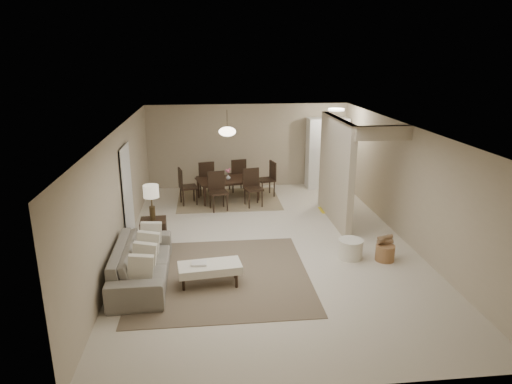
{
  "coord_description": "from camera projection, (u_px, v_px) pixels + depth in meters",
  "views": [
    {
      "loc": [
        -1.21,
        -9.01,
        3.93
      ],
      "look_at": [
        -0.2,
        0.37,
        1.05
      ],
      "focal_mm": 32.0,
      "sensor_mm": 36.0,
      "label": 1
    }
  ],
  "objects": [
    {
      "name": "ceiling",
      "position": [
        268.0,
        128.0,
        9.11
      ],
      "size": [
        9.0,
        9.0,
        0.0
      ],
      "primitive_type": "plane",
      "rotation": [
        3.14,
        0.0,
        0.0
      ],
      "color": "white",
      "rests_on": "back_wall"
    },
    {
      "name": "table_lamp",
      "position": [
        151.0,
        194.0,
        9.38
      ],
      "size": [
        0.32,
        0.32,
        0.76
      ],
      "color": "#48371E",
      "rests_on": "side_table"
    },
    {
      "name": "side_table",
      "position": [
        154.0,
        233.0,
        9.63
      ],
      "size": [
        0.56,
        0.56,
        0.58
      ],
      "primitive_type": "cube",
      "rotation": [
        0.0,
        0.0,
        0.06
      ],
      "color": "black",
      "rests_on": "floor"
    },
    {
      "name": "dining_chairs",
      "position": [
        228.0,
        183.0,
        12.6
      ],
      "size": [
        2.71,
        2.21,
        1.0
      ],
      "color": "black",
      "rests_on": "dining_rug"
    },
    {
      "name": "back_wall",
      "position": [
        248.0,
        146.0,
        13.75
      ],
      "size": [
        6.0,
        0.0,
        6.0
      ],
      "primitive_type": "plane",
      "rotation": [
        1.57,
        0.0,
        0.0
      ],
      "color": "tan",
      "rests_on": "floor"
    },
    {
      "name": "pantry_cabinet",
      "position": [
        327.0,
        153.0,
        13.72
      ],
      "size": [
        1.2,
        0.55,
        2.1
      ],
      "primitive_type": "cube",
      "color": "white",
      "rests_on": "floor"
    },
    {
      "name": "living_rug",
      "position": [
        221.0,
        275.0,
        8.39
      ],
      "size": [
        3.2,
        3.2,
        0.01
      ],
      "primitive_type": "cube",
      "color": "brown",
      "rests_on": "floor"
    },
    {
      "name": "vase",
      "position": [
        228.0,
        177.0,
        12.56
      ],
      "size": [
        0.17,
        0.17,
        0.14
      ],
      "primitive_type": "imported",
      "rotation": [
        0.0,
        0.0,
        -0.38
      ],
      "color": "silver",
      "rests_on": "dining_table"
    },
    {
      "name": "dining_table",
      "position": [
        228.0,
        190.0,
        12.66
      ],
      "size": [
        1.85,
        1.3,
        0.59
      ],
      "primitive_type": "imported",
      "rotation": [
        0.0,
        0.0,
        0.23
      ],
      "color": "black",
      "rests_on": "dining_rug"
    },
    {
      "name": "right_wall",
      "position": [
        406.0,
        184.0,
        9.78
      ],
      "size": [
        0.0,
        9.0,
        9.0
      ],
      "primitive_type": "plane",
      "rotation": [
        1.57,
        0.0,
        -1.57
      ],
      "color": "tan",
      "rests_on": "floor"
    },
    {
      "name": "flush_light",
      "position": [
        336.0,
        110.0,
        12.4
      ],
      "size": [
        0.44,
        0.44,
        0.05
      ],
      "primitive_type": "cylinder",
      "color": "white",
      "rests_on": "ceiling"
    },
    {
      "name": "ottoman_bench",
      "position": [
        210.0,
        268.0,
        8.0
      ],
      "size": [
        1.15,
        0.63,
        0.39
      ],
      "rotation": [
        0.0,
        0.0,
        0.12
      ],
      "color": "silver",
      "rests_on": "living_rug"
    },
    {
      "name": "doorway",
      "position": [
        127.0,
        194.0,
        9.8
      ],
      "size": [
        0.04,
        0.9,
        2.04
      ],
      "primitive_type": "cube",
      "color": "black",
      "rests_on": "floor"
    },
    {
      "name": "sofa",
      "position": [
        142.0,
        262.0,
        8.15
      ],
      "size": [
        2.37,
        0.96,
        0.69
      ],
      "primitive_type": "imported",
      "rotation": [
        0.0,
        0.0,
        1.59
      ],
      "color": "gray",
      "rests_on": "floor"
    },
    {
      "name": "yellow_mat",
      "position": [
        335.0,
        210.0,
        11.93
      ],
      "size": [
        0.83,
        0.51,
        0.01
      ],
      "primitive_type": "cube",
      "rotation": [
        0.0,
        0.0,
        -0.0
      ],
      "color": "yellow",
      "rests_on": "floor"
    },
    {
      "name": "pendant_light",
      "position": [
        227.0,
        132.0,
        12.19
      ],
      "size": [
        0.46,
        0.46,
        0.71
      ],
      "color": "#48371E",
      "rests_on": "ceiling"
    },
    {
      "name": "floor",
      "position": [
        267.0,
        243.0,
        9.83
      ],
      "size": [
        9.0,
        9.0,
        0.0
      ],
      "primitive_type": "plane",
      "color": "beige",
      "rests_on": "ground"
    },
    {
      "name": "partition",
      "position": [
        336.0,
        171.0,
        10.84
      ],
      "size": [
        0.15,
        2.5,
        2.5
      ],
      "primitive_type": "cube",
      "color": "tan",
      "rests_on": "floor"
    },
    {
      "name": "left_wall",
      "position": [
        120.0,
        192.0,
        9.16
      ],
      "size": [
        0.0,
        9.0,
        9.0
      ],
      "primitive_type": "plane",
      "rotation": [
        1.57,
        0.0,
        1.57
      ],
      "color": "tan",
      "rests_on": "floor"
    },
    {
      "name": "dining_rug",
      "position": [
        229.0,
        200.0,
        12.75
      ],
      "size": [
        2.8,
        2.1,
        0.01
      ],
      "primitive_type": "cube",
      "color": "#8D7557",
      "rests_on": "floor"
    },
    {
      "name": "round_pouf",
      "position": [
        350.0,
        249.0,
        9.08
      ],
      "size": [
        0.49,
        0.49,
        0.38
      ],
      "primitive_type": "cylinder",
      "color": "silver",
      "rests_on": "floor"
    },
    {
      "name": "wicker_basket",
      "position": [
        385.0,
        253.0,
        8.98
      ],
      "size": [
        0.49,
        0.49,
        0.32
      ],
      "primitive_type": "cylinder",
      "rotation": [
        0.0,
        0.0,
        0.41
      ],
      "color": "brown",
      "rests_on": "floor"
    }
  ]
}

